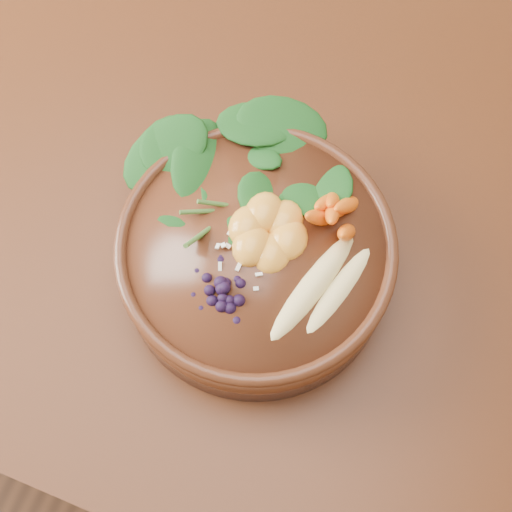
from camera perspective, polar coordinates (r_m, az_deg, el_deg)
ground at (r=1.61m, az=-8.41°, el=-2.35°), size 4.00×4.00×0.00m
dining_table at (r=1.03m, az=-13.45°, el=10.33°), size 1.60×0.90×0.75m
stoneware_bowl at (r=0.76m, az=0.00°, el=-0.29°), size 0.36×0.36×0.08m
kale_heap at (r=0.74m, az=-0.04°, el=6.90°), size 0.23×0.21×0.04m
carrot_cluster at (r=0.71m, az=7.17°, el=4.51°), size 0.07×0.07×0.08m
banana_halves at (r=0.70m, az=5.71°, el=-2.18°), size 0.09×0.16×0.03m
mandarin_cluster at (r=0.72m, az=0.99°, el=2.35°), size 0.11×0.11×0.03m
blueberry_pile at (r=0.69m, az=-2.77°, el=-2.29°), size 0.16×0.13×0.04m
coconut_flakes at (r=0.72m, az=-0.82°, el=-0.27°), size 0.11×0.09×0.01m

